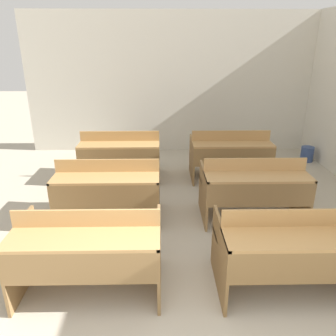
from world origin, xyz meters
TOP-DOWN VIEW (x-y plane):
  - wall_back at (0.00, 5.74)m, footprint 5.84×0.06m
  - bench_front_left at (-0.85, 1.41)m, footprint 1.29×0.77m
  - bench_front_right at (0.98, 1.38)m, footprint 1.29×0.77m
  - bench_second_left at (-0.87, 2.72)m, footprint 1.29×0.77m
  - bench_second_right at (0.99, 2.72)m, footprint 1.29×0.77m
  - bench_third_left at (-0.87, 4.09)m, footprint 1.29×0.77m
  - bench_third_right at (0.96, 4.09)m, footprint 1.29×0.77m
  - wastepaper_bin at (2.66, 4.92)m, footprint 0.24×0.24m

SIDE VIEW (x-z plane):
  - wastepaper_bin at x=2.66m, z-range 0.00..0.29m
  - bench_front_left at x=-0.85m, z-range 0.04..0.87m
  - bench_front_right at x=0.98m, z-range 0.04..0.87m
  - bench_second_left at x=-0.87m, z-range 0.04..0.87m
  - bench_second_right at x=0.99m, z-range 0.04..0.87m
  - bench_third_left at x=-0.87m, z-range 0.04..0.87m
  - bench_third_right at x=0.96m, z-range 0.04..0.87m
  - wall_back at x=0.00m, z-range 0.00..2.78m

